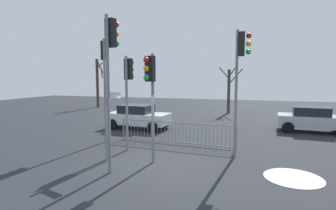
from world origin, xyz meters
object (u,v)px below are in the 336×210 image
at_px(traffic_light_rear_right, 241,65).
at_px(traffic_light_mid_left, 128,82).
at_px(car_silver_far, 313,119).
at_px(bare_tree_left, 98,82).
at_px(direction_sign_post, 107,119).
at_px(car_white_near, 138,116).
at_px(traffic_light_foreground_right, 150,83).
at_px(traffic_light_mid_right, 111,59).
at_px(traffic_light_foreground_left, 104,67).
at_px(bare_tree_centre, 229,89).

bearing_deg(traffic_light_rear_right, traffic_light_mid_left, -88.61).
xyz_separation_m(car_silver_far, bare_tree_left, (-18.92, 7.72, 1.92)).
relative_size(direction_sign_post, car_white_near, 0.73).
relative_size(traffic_light_foreground_right, car_silver_far, 1.02).
distance_m(traffic_light_rear_right, traffic_light_mid_right, 4.92).
height_order(traffic_light_mid_right, traffic_light_foreground_left, traffic_light_mid_right).
distance_m(traffic_light_mid_left, car_white_near, 5.27).
distance_m(car_silver_far, bare_tree_left, 20.52).
height_order(traffic_light_foreground_right, car_silver_far, traffic_light_foreground_right).
bearing_deg(traffic_light_rear_right, car_silver_far, 146.63).
xyz_separation_m(traffic_light_foreground_right, car_silver_far, (6.90, 8.05, -2.16)).
bearing_deg(traffic_light_foreground_left, traffic_light_mid_right, -86.72).
relative_size(traffic_light_foreground_right, bare_tree_centre, 0.95).
relative_size(car_white_near, bare_tree_centre, 0.93).
distance_m(traffic_light_mid_left, traffic_light_rear_right, 4.67).
height_order(traffic_light_rear_right, car_silver_far, traffic_light_rear_right).
distance_m(traffic_light_mid_left, bare_tree_left, 17.64).
bearing_deg(car_white_near, bare_tree_left, 136.53).
relative_size(traffic_light_rear_right, traffic_light_foreground_right, 1.24).
distance_m(traffic_light_mid_left, bare_tree_centre, 14.01).
distance_m(traffic_light_mid_right, direction_sign_post, 2.40).
bearing_deg(traffic_light_rear_right, bare_tree_left, -134.57).
height_order(traffic_light_mid_left, bare_tree_centre, bare_tree_centre).
distance_m(direction_sign_post, car_white_near, 6.56).
relative_size(traffic_light_rear_right, car_white_near, 1.27).
bearing_deg(traffic_light_mid_left, car_silver_far, 46.49).
relative_size(car_silver_far, bare_tree_centre, 0.93).
distance_m(car_white_near, bare_tree_left, 13.29).
bearing_deg(direction_sign_post, traffic_light_foreground_right, 25.68).
xyz_separation_m(traffic_light_foreground_right, car_white_near, (-3.15, 6.06, -2.16)).
distance_m(traffic_light_mid_right, traffic_light_foreground_left, 4.47).
distance_m(traffic_light_mid_right, bare_tree_left, 20.28).
xyz_separation_m(traffic_light_mid_right, car_silver_far, (7.82, 9.22, -2.96)).
xyz_separation_m(traffic_light_rear_right, direction_sign_post, (-4.64, -2.04, -2.01)).
bearing_deg(traffic_light_mid_left, traffic_light_foreground_left, 158.39).
height_order(traffic_light_mid_left, car_white_near, traffic_light_mid_left).
xyz_separation_m(car_white_near, bare_tree_centre, (4.79, 9.08, 1.37)).
height_order(direction_sign_post, car_silver_far, direction_sign_post).
height_order(traffic_light_mid_left, direction_sign_post, traffic_light_mid_left).
distance_m(traffic_light_mid_right, traffic_light_foreground_right, 1.68).
bearing_deg(car_white_near, traffic_light_mid_right, -68.63).
bearing_deg(traffic_light_foreground_right, traffic_light_mid_right, 63.78).
distance_m(traffic_light_mid_right, bare_tree_centre, 16.59).
distance_m(traffic_light_foreground_left, bare_tree_left, 15.81).
bearing_deg(direction_sign_post, traffic_light_rear_right, 40.04).
xyz_separation_m(traffic_light_rear_right, car_white_near, (-6.18, 4.28, -2.86)).
bearing_deg(traffic_light_foreground_right, car_silver_far, -118.81).
relative_size(direction_sign_post, bare_tree_left, 0.56).
distance_m(car_silver_far, car_white_near, 10.26).
bearing_deg(car_silver_far, traffic_light_foreground_left, -147.45).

